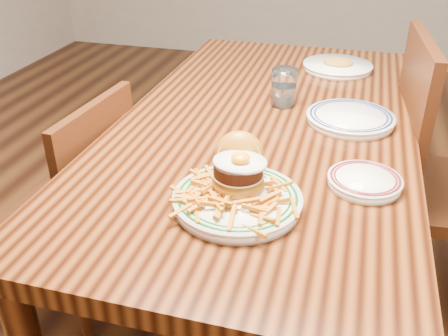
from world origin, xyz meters
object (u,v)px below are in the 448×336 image
(chair_right, at_px, (441,179))
(main_plate, at_px, (238,188))
(side_plate, at_px, (365,181))
(table, at_px, (265,146))
(chair_left, at_px, (77,214))

(chair_right, bearing_deg, main_plate, 46.02)
(chair_right, relative_size, main_plate, 3.28)
(side_plate, bearing_deg, table, 129.66)
(main_plate, bearing_deg, table, 80.63)
(chair_left, xyz_separation_m, side_plate, (0.85, -0.10, 0.32))
(table, height_order, main_plate, main_plate)
(chair_left, distance_m, main_plate, 0.72)
(chair_left, xyz_separation_m, main_plate, (0.58, -0.24, 0.34))
(main_plate, xyz_separation_m, side_plate, (0.27, 0.14, -0.02))
(chair_left, distance_m, chair_right, 1.18)
(table, relative_size, main_plate, 5.39)
(main_plate, bearing_deg, chair_left, 145.22)
(chair_right, xyz_separation_m, main_plate, (-0.52, -0.65, 0.27))
(table, height_order, chair_left, chair_left)
(table, height_order, chair_right, chair_right)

